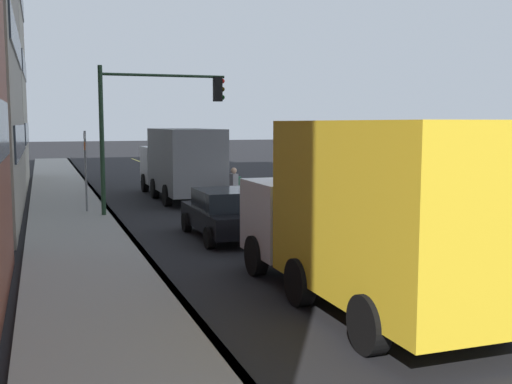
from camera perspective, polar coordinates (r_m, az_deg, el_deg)
The scene contains 11 objects.
ground at distance 21.75m, azimuth 3.31°, elevation -2.60°, with size 200.00×200.00×0.00m, color black.
sidewalk_slab at distance 20.12m, azimuth -16.28°, elevation -3.36°, with size 80.00×2.95×0.15m, color gray.
curb_edge at distance 20.24m, azimuth -12.33°, elevation -3.20°, with size 80.00×0.16×0.15m, color slate.
lane_stripe_center at distance 21.74m, azimuth 3.31°, elevation -2.58°, with size 80.00×0.16×0.01m, color #D8CC4C.
car_white at distance 24.60m, azimuth 5.81°, elevation 0.27°, with size 4.24×2.06×1.48m.
car_black at distance 18.27m, azimuth -2.57°, elevation -1.94°, with size 4.23×2.11×1.44m.
truck_yellow at distance 11.33m, azimuth 10.61°, elevation -1.90°, with size 7.32×2.56×3.44m.
truck_gray at distance 27.84m, azimuth -7.00°, elevation 2.79°, with size 8.28×2.45×3.15m.
pedestrian_with_backpack at distance 23.54m, azimuth -2.01°, elevation 0.55°, with size 0.42×0.38×1.71m.
traffic_light_mast at distance 22.58m, azimuth -9.55°, elevation 7.20°, with size 0.28×4.59×5.40m.
street_sign_post at distance 23.52m, azimuth -15.50°, elevation 2.33°, with size 0.60×0.08×3.11m.
Camera 1 is at (-19.82, 8.27, 3.40)m, focal length 43.20 mm.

